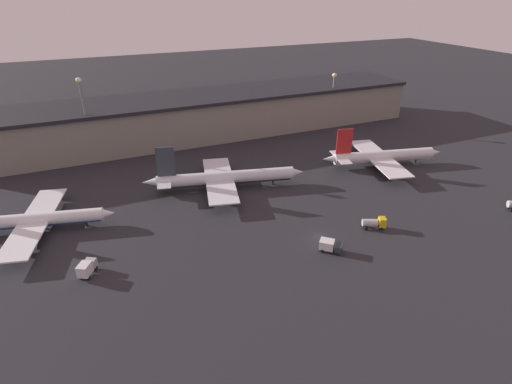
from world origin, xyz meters
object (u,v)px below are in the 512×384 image
object	(u,v)px
service_vehicle_2	(330,246)
airplane_1	(224,178)
service_vehicle_3	(374,223)
airplane_0	(38,220)
airplane_2	(382,156)
service_vehicle_0	(87,268)

from	to	relation	value
service_vehicle_2	airplane_1	bearing A→B (deg)	149.18
service_vehicle_2	service_vehicle_3	xyz separation A→B (m)	(15.12, 3.77, 0.07)
airplane_0	service_vehicle_2	distance (m)	69.76
airplane_2	airplane_1	bearing A→B (deg)	-171.69
airplane_0	airplane_1	world-z (taller)	airplane_1
airplane_1	service_vehicle_2	distance (m)	40.57
airplane_0	service_vehicle_3	bearing A→B (deg)	-9.31
service_vehicle_0	service_vehicle_3	distance (m)	66.12
airplane_0	service_vehicle_0	world-z (taller)	airplane_0
service_vehicle_0	service_vehicle_2	world-z (taller)	service_vehicle_0
service_vehicle_0	service_vehicle_3	xyz separation A→B (m)	(65.48, -9.19, -0.12)
airplane_1	airplane_2	size ratio (longest dim) A/B	1.15
service_vehicle_0	service_vehicle_2	xyz separation A→B (m)	(50.36, -12.96, -0.19)
airplane_0	airplane_2	size ratio (longest dim) A/B	0.86
airplane_1	airplane_2	world-z (taller)	airplane_1
airplane_0	airplane_2	world-z (taller)	airplane_2
service_vehicle_3	service_vehicle_2	bearing A→B (deg)	-141.72
service_vehicle_3	airplane_0	bearing A→B (deg)	-178.73
service_vehicle_0	airplane_0	bearing A→B (deg)	52.88
airplane_1	airplane_0	bearing A→B (deg)	-162.43
airplane_2	service_vehicle_0	world-z (taller)	airplane_2
airplane_0	service_vehicle_2	xyz separation A→B (m)	(59.95, -35.64, -1.33)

